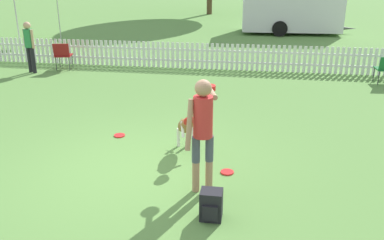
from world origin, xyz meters
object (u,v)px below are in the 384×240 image
at_px(frisbee_near_handler, 227,172).
at_px(spectator_standing, 29,43).
at_px(leaping_dog, 186,126).
at_px(equipment_trailer, 292,2).
at_px(frisbee_near_dog, 120,135).
at_px(backpack_on_grass, 211,205).
at_px(folding_chair_blue_left, 63,54).
at_px(handler_person, 203,122).

bearing_deg(frisbee_near_handler, spectator_standing, 138.57).
distance_m(leaping_dog, equipment_trailer, 14.09).
relative_size(frisbee_near_dog, spectator_standing, 0.14).
height_order(frisbee_near_handler, equipment_trailer, equipment_trailer).
relative_size(backpack_on_grass, folding_chair_blue_left, 0.49).
relative_size(leaping_dog, folding_chair_blue_left, 1.16).
xyz_separation_m(frisbee_near_handler, equipment_trailer, (1.79, 14.51, 1.41)).
relative_size(handler_person, frisbee_near_dog, 7.98).
distance_m(handler_person, backpack_on_grass, 1.18).
height_order(backpack_on_grass, equipment_trailer, equipment_trailer).
relative_size(folding_chair_blue_left, equipment_trailer, 0.16).
distance_m(handler_person, frisbee_near_dog, 2.81).
bearing_deg(frisbee_near_handler, folding_chair_blue_left, 132.39).
bearing_deg(backpack_on_grass, spectator_standing, 131.98).
relative_size(folding_chair_blue_left, spectator_standing, 0.55).
distance_m(handler_person, spectator_standing, 8.67).
xyz_separation_m(frisbee_near_dog, folding_chair_blue_left, (-3.40, 4.93, 0.49)).
bearing_deg(spectator_standing, folding_chair_blue_left, -124.59).
xyz_separation_m(leaping_dog, frisbee_near_handler, (0.79, -0.69, -0.49)).
distance_m(backpack_on_grass, folding_chair_blue_left, 9.29).
bearing_deg(folding_chair_blue_left, frisbee_near_handler, 122.42).
height_order(frisbee_near_dog, spectator_standing, spectator_standing).
height_order(leaping_dog, frisbee_near_handler, leaping_dog).
xyz_separation_m(frisbee_near_handler, backpack_on_grass, (-0.11, -1.34, 0.19)).
bearing_deg(backpack_on_grass, handler_person, 105.94).
xyz_separation_m(backpack_on_grass, equipment_trailer, (1.90, 15.85, 1.21)).
distance_m(folding_chair_blue_left, equipment_trailer, 11.21).
height_order(backpack_on_grass, spectator_standing, spectator_standing).
bearing_deg(folding_chair_blue_left, equipment_trailer, -141.44).
distance_m(leaping_dog, folding_chair_blue_left, 7.27).
relative_size(handler_person, folding_chair_blue_left, 2.04).
bearing_deg(leaping_dog, frisbee_near_dog, -39.90).
distance_m(folding_chair_blue_left, spectator_standing, 1.02).
bearing_deg(handler_person, leaping_dog, 90.37).
xyz_separation_m(handler_person, spectator_standing, (-6.06, 6.21, -0.16)).
distance_m(handler_person, leaping_dog, 1.47).
bearing_deg(frisbee_near_dog, spectator_standing, 133.38).
relative_size(frisbee_near_handler, spectator_standing, 0.14).
distance_m(frisbee_near_handler, spectator_standing, 8.57).
distance_m(frisbee_near_dog, spectator_standing, 6.15).
relative_size(leaping_dog, equipment_trailer, 0.19).
height_order(leaping_dog, backpack_on_grass, leaping_dog).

